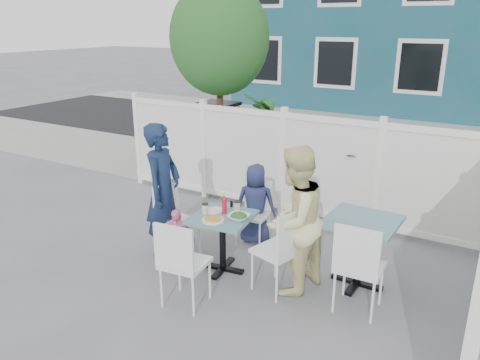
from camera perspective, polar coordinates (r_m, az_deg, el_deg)
The scene contains 29 objects.
ground at distance 5.66m, azimuth -6.53°, elevation -11.91°, with size 80.00×80.00×0.00m, color slate.
near_sidewalk at distance 8.71m, azimuth 8.39°, elevation -0.69°, with size 24.00×2.60×0.01m, color gray.
street at distance 12.10m, azimuth 15.00°, elevation 4.39°, with size 24.00×5.00×0.01m, color black.
far_sidewalk at distance 15.05m, azimuth 18.22°, elevation 6.84°, with size 24.00×1.60×0.01m, color gray.
building at distance 18.20m, azimuth 20.08°, elevation 18.11°, with size 11.00×6.00×6.00m.
fence_back at distance 7.21m, azimuth 5.24°, elevation 1.80°, with size 5.86×0.08×1.60m.
tree at distance 8.51m, azimuth -2.57°, elevation 16.83°, with size 1.80×1.62×3.59m.
utility_cabinet at distance 9.61m, azimuth -2.55°, elevation 5.32°, with size 0.69×0.50×1.29m, color gold.
potted_shrub_a at distance 8.07m, azimuth 3.05°, elevation 4.40°, with size 0.98×0.98×1.76m, color #1E5423.
potted_shrub_b at distance 7.37m, azimuth 16.15°, elevation 1.27°, with size 1.36×1.18×1.51m, color #1E5423.
main_table at distance 5.57m, azimuth -2.15°, elevation -5.89°, with size 0.75×0.75×0.72m.
spare_table at distance 5.41m, azimuth 14.53°, elevation -6.46°, with size 0.79×0.79×0.81m.
chair_left at distance 5.98m, azimuth -8.12°, elevation -4.18°, with size 0.45×0.46×0.97m.
chair_right at distance 5.13m, azimuth 5.25°, elevation -7.93°, with size 0.55×0.56×1.00m.
chair_back at distance 6.30m, azimuth 1.86°, elevation -3.36°, with size 0.43×0.41×0.87m.
chair_near at distance 4.90m, azimuth -7.27°, elevation -9.47°, with size 0.49×0.47×0.98m.
chair_spare at distance 4.90m, azimuth 14.22°, elevation -9.68°, with size 0.47×0.46×1.01m.
man at distance 5.97m, azimuth -9.36°, elevation -1.24°, with size 0.63×0.41×1.72m, color #132243.
woman at distance 5.11m, azimuth 6.58°, elevation -4.95°, with size 0.81×0.63×1.67m, color #EADC58.
boy at distance 6.29m, azimuth 1.91°, elevation -2.93°, with size 0.54×0.35×1.10m, color #21284F.
toddler at distance 5.71m, azimuth -7.72°, elevation -7.21°, with size 0.46×0.19×0.79m, color pink.
plate_main at distance 5.37m, azimuth -3.31°, elevation -4.89°, with size 0.26×0.26×0.02m, color white.
plate_side at distance 5.64m, azimuth -3.15°, elevation -3.69°, with size 0.22×0.22×0.02m, color white.
salad_bowl at distance 5.38m, azimuth -0.16°, elevation -4.56°, with size 0.25×0.25×0.06m, color white.
coffee_cup_a at distance 5.56m, azimuth -4.26°, elevation -3.54°, with size 0.08×0.08×0.11m, color beige.
coffee_cup_b at distance 5.62m, azimuth -0.34°, elevation -3.25°, with size 0.07×0.07×0.11m, color beige.
ketchup_bottle at distance 5.53m, azimuth -1.93°, elevation -3.21°, with size 0.06×0.06×0.19m, color red.
salt_shaker at distance 5.70m, azimuth -1.38°, elevation -3.14°, with size 0.03×0.03×0.07m, color white.
pepper_shaker at distance 5.74m, azimuth -1.05°, elevation -2.95°, with size 0.03×0.03×0.08m, color black.
Camera 1 is at (2.96, -3.87, 2.88)m, focal length 35.00 mm.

